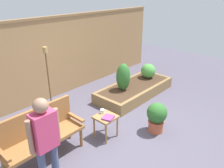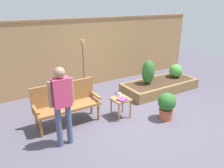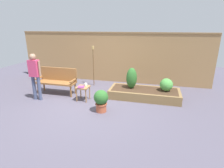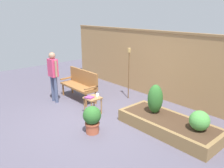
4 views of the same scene
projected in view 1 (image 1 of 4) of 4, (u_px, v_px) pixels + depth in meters
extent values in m
plane|color=#514C5B|center=(124.00, 134.00, 4.71)|extent=(14.00, 14.00, 0.00)
cube|color=#A37A4C|center=(48.00, 61.00, 5.89)|extent=(8.40, 0.10, 2.10)
cube|color=olive|center=(43.00, 18.00, 5.47)|extent=(8.40, 0.14, 0.06)
cylinder|color=#936033|center=(69.00, 130.00, 4.51)|extent=(0.06, 0.06, 0.40)
cylinder|color=#936033|center=(81.00, 137.00, 4.28)|extent=(0.06, 0.06, 0.40)
cylinder|color=#936033|center=(3.00, 165.00, 3.61)|extent=(0.06, 0.06, 0.40)
cube|color=#936033|center=(44.00, 139.00, 3.85)|extent=(1.44, 0.48, 0.06)
cube|color=#936033|center=(35.00, 121.00, 3.88)|extent=(1.44, 0.06, 0.48)
cube|color=#936033|center=(2.00, 154.00, 3.33)|extent=(0.06, 0.48, 0.04)
cube|color=#936033|center=(75.00, 117.00, 4.27)|extent=(0.06, 0.48, 0.04)
cylinder|color=#9E7042|center=(106.00, 121.00, 4.76)|extent=(0.04, 0.04, 0.44)
cylinder|color=#9E7042|center=(117.00, 127.00, 4.56)|extent=(0.04, 0.04, 0.44)
cylinder|color=#9E7042|center=(94.00, 128.00, 4.54)|extent=(0.04, 0.04, 0.44)
cylinder|color=#9E7042|center=(106.00, 134.00, 4.33)|extent=(0.04, 0.04, 0.44)
cube|color=#9E7042|center=(106.00, 117.00, 4.45)|extent=(0.40, 0.40, 0.04)
cylinder|color=white|center=(102.00, 111.00, 4.54)|extent=(0.09, 0.09, 0.08)
torus|color=white|center=(104.00, 110.00, 4.57)|extent=(0.06, 0.01, 0.06)
cube|color=#7F3875|center=(108.00, 118.00, 4.37)|extent=(0.26, 0.25, 0.03)
cylinder|color=#B75638|center=(156.00, 127.00, 4.77)|extent=(0.30, 0.30, 0.22)
cylinder|color=#B75638|center=(156.00, 121.00, 4.71)|extent=(0.34, 0.34, 0.04)
sphere|color=#2D6628|center=(157.00, 113.00, 4.63)|extent=(0.42, 0.42, 0.42)
cube|color=olive|center=(148.00, 94.00, 6.09)|extent=(2.40, 0.09, 0.30)
cube|color=olive|center=(122.00, 85.00, 6.65)|extent=(2.40, 0.09, 0.30)
cube|color=olive|center=(107.00, 104.00, 5.59)|extent=(0.09, 0.82, 0.30)
cube|color=olive|center=(157.00, 78.00, 7.16)|extent=(0.09, 0.82, 0.30)
cube|color=#422D1E|center=(135.00, 90.00, 6.37)|extent=(2.22, 0.82, 0.30)
cylinder|color=brown|center=(123.00, 89.00, 6.01)|extent=(0.04, 0.04, 0.06)
ellipsoid|color=#2D6628|center=(123.00, 77.00, 5.88)|extent=(0.37, 0.37, 0.73)
cylinder|color=brown|center=(148.00, 77.00, 6.82)|extent=(0.04, 0.04, 0.06)
sphere|color=#4C9942|center=(148.00, 71.00, 6.74)|extent=(0.43, 0.43, 0.43)
cylinder|color=brown|center=(49.00, 85.00, 5.18)|extent=(0.03, 0.03, 1.51)
cylinder|color=#AD894C|center=(45.00, 50.00, 4.85)|extent=(0.10, 0.10, 0.13)
cylinder|color=#475170|center=(56.00, 166.00, 3.30)|extent=(0.11, 0.11, 0.82)
cube|color=#D13D66|center=(44.00, 131.00, 2.96)|extent=(0.32, 0.20, 0.54)
cylinder|color=#9E755B|center=(57.00, 124.00, 3.10)|extent=(0.07, 0.07, 0.49)
cylinder|color=#9E755B|center=(30.00, 137.00, 2.82)|extent=(0.07, 0.07, 0.49)
sphere|color=#9E755B|center=(41.00, 106.00, 2.81)|extent=(0.20, 0.20, 0.20)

